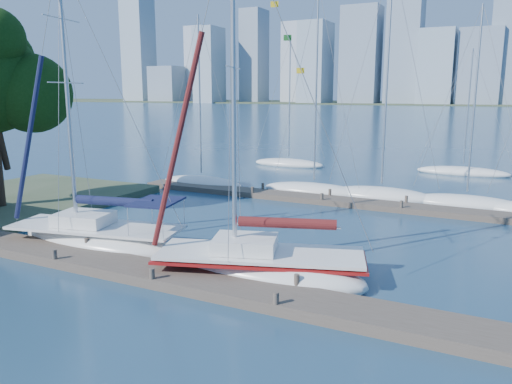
% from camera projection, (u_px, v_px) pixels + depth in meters
% --- Properties ---
extents(ground, '(700.00, 700.00, 0.00)m').
position_uv_depth(ground, '(167.00, 281.00, 19.24)').
color(ground, '#172E4A').
rests_on(ground, ground).
extents(near_dock, '(26.00, 2.00, 0.40)m').
position_uv_depth(near_dock, '(167.00, 276.00, 19.20)').
color(near_dock, '#493F35').
rests_on(near_dock, ground).
extents(far_dock, '(30.00, 1.80, 0.36)m').
position_uv_depth(far_dock, '(341.00, 201.00, 32.37)').
color(far_dock, '#493F35').
rests_on(far_dock, ground).
extents(far_shore, '(800.00, 100.00, 1.50)m').
position_uv_depth(far_shore, '(487.00, 104.00, 300.08)').
color(far_shore, '#38472D').
rests_on(far_shore, ground).
extents(sailboat_navy, '(9.15, 4.56, 13.53)m').
position_uv_depth(sailboat_navy, '(96.00, 226.00, 23.27)').
color(sailboat_navy, white).
rests_on(sailboat_navy, ground).
extents(sailboat_maroon, '(9.09, 5.35, 14.40)m').
position_uv_depth(sailboat_maroon, '(260.00, 249.00, 19.48)').
color(sailboat_maroon, white).
rests_on(sailboat_maroon, ground).
extents(bg_boat_0, '(7.06, 2.81, 13.07)m').
position_uv_depth(bg_boat_0, '(202.00, 183.00, 38.62)').
color(bg_boat_0, white).
rests_on(bg_boat_0, ground).
extents(bg_boat_1, '(7.98, 4.66, 14.41)m').
position_uv_depth(bg_boat_1, '(314.00, 190.00, 35.82)').
color(bg_boat_1, white).
rests_on(bg_boat_1, ground).
extents(bg_boat_2, '(7.42, 2.55, 15.79)m').
position_uv_depth(bg_boat_2, '(381.00, 194.00, 33.95)').
color(bg_boat_2, white).
rests_on(bg_boat_2, ground).
extents(bg_boat_3, '(7.50, 4.05, 12.62)m').
position_uv_depth(bg_boat_3, '(466.00, 203.00, 31.65)').
color(bg_boat_3, white).
rests_on(bg_boat_3, ground).
extents(bg_boat_6, '(7.36, 2.58, 12.39)m').
position_uv_depth(bg_boat_6, '(289.00, 163.00, 49.27)').
color(bg_boat_6, white).
rests_on(bg_boat_6, ground).
extents(bg_boat_7, '(7.91, 2.40, 11.09)m').
position_uv_depth(bg_boat_7, '(463.00, 172.00, 44.06)').
color(bg_boat_7, white).
rests_on(bg_boat_7, ground).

